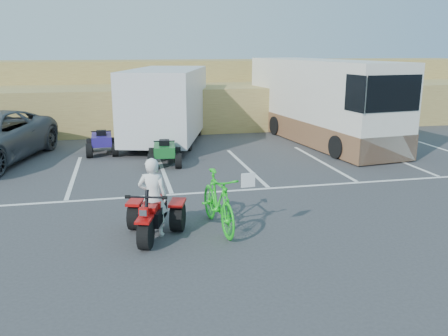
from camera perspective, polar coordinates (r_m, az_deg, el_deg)
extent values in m
plane|color=#37373A|center=(10.41, -4.81, -7.12)|extent=(100.00, 100.00, 0.00)
cube|color=white|center=(15.17, -17.56, -0.84)|extent=(0.12, 5.00, 0.01)
cube|color=white|center=(15.14, -7.36, -0.30)|extent=(0.12, 5.00, 0.01)
cube|color=white|center=(15.60, 2.56, 0.23)|extent=(0.12, 5.00, 0.01)
cube|color=white|center=(16.48, 11.67, 0.72)|extent=(0.12, 5.00, 0.01)
cube|color=white|center=(17.74, 19.67, 1.13)|extent=(0.12, 5.00, 0.01)
cube|color=white|center=(12.65, -6.28, -3.20)|extent=(28.00, 0.12, 0.01)
cube|color=olive|center=(23.81, -9.43, 7.38)|extent=(40.00, 6.00, 2.00)
cube|color=olive|center=(27.20, -9.95, 10.32)|extent=(40.00, 4.00, 2.20)
imported|color=white|center=(9.80, -8.57, -3.49)|extent=(0.69, 0.55, 1.65)
imported|color=#14BF19|center=(10.08, -0.72, -4.01)|extent=(0.80, 2.13, 1.25)
cube|color=silver|center=(19.52, -6.91, 7.88)|extent=(4.23, 6.82, 2.65)
cylinder|color=black|center=(19.70, -6.80, 4.20)|extent=(2.45, 1.37, 0.74)
cube|color=silver|center=(20.10, 11.44, 7.99)|extent=(3.37, 9.28, 3.26)
cube|color=brown|center=(20.26, 11.28, 4.67)|extent=(3.41, 9.28, 0.91)
cube|color=black|center=(16.32, 19.80, 8.43)|extent=(2.07, 0.28, 1.18)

